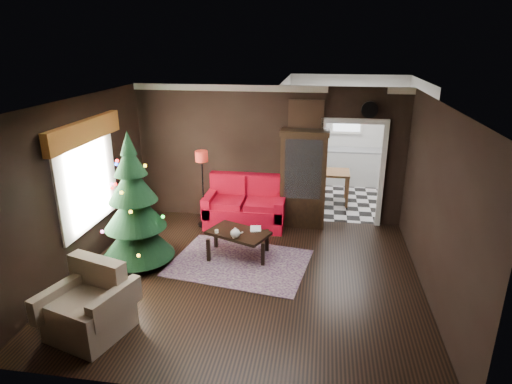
% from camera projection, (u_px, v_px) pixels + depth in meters
% --- Properties ---
extents(floor, '(5.50, 5.50, 0.00)m').
position_uv_depth(floor, '(247.00, 277.00, 7.04)').
color(floor, black).
rests_on(floor, ground).
extents(ceiling, '(5.50, 5.50, 0.00)m').
position_uv_depth(ceiling, '(246.00, 103.00, 6.11)').
color(ceiling, white).
rests_on(ceiling, ground).
extents(wall_back, '(5.50, 0.00, 5.50)m').
position_uv_depth(wall_back, '(268.00, 155.00, 8.91)').
color(wall_back, black).
rests_on(wall_back, ground).
extents(wall_front, '(5.50, 0.00, 5.50)m').
position_uv_depth(wall_front, '(203.00, 282.00, 4.25)').
color(wall_front, black).
rests_on(wall_front, ground).
extents(wall_left, '(0.00, 5.50, 5.50)m').
position_uv_depth(wall_left, '(79.00, 187.00, 6.98)').
color(wall_left, black).
rests_on(wall_left, ground).
extents(wall_right, '(0.00, 5.50, 5.50)m').
position_uv_depth(wall_right, '(437.00, 206.00, 6.18)').
color(wall_right, black).
rests_on(wall_right, ground).
extents(doorway, '(1.10, 0.10, 2.10)m').
position_uv_depth(doorway, '(351.00, 175.00, 8.78)').
color(doorway, white).
rests_on(doorway, ground).
extents(left_window, '(0.05, 1.60, 1.40)m').
position_uv_depth(left_window, '(87.00, 180.00, 7.14)').
color(left_window, white).
rests_on(left_window, wall_left).
extents(valance, '(0.12, 2.10, 0.35)m').
position_uv_depth(valance, '(85.00, 131.00, 6.85)').
color(valance, '#9F5B24').
rests_on(valance, wall_left).
extents(kitchen_floor, '(3.00, 3.00, 0.00)m').
position_uv_depth(kitchen_floor, '(345.00, 198.00, 10.52)').
color(kitchen_floor, silver).
rests_on(kitchen_floor, ground).
extents(kitchen_window, '(0.70, 0.06, 0.70)m').
position_uv_depth(kitchen_window, '(347.00, 118.00, 11.31)').
color(kitchen_window, white).
rests_on(kitchen_window, ground).
extents(rug, '(2.49, 1.98, 0.01)m').
position_uv_depth(rug, '(240.00, 263.00, 7.48)').
color(rug, '#543B4F').
rests_on(rug, ground).
extents(loveseat, '(1.70, 0.90, 1.00)m').
position_uv_depth(loveseat, '(245.00, 202.00, 8.85)').
color(loveseat, maroon).
rests_on(loveseat, ground).
extents(curio_cabinet, '(0.90, 0.45, 1.90)m').
position_uv_depth(curio_cabinet, '(303.00, 181.00, 8.73)').
color(curio_cabinet, black).
rests_on(curio_cabinet, ground).
extents(floor_lamp, '(0.31, 0.31, 1.56)m').
position_uv_depth(floor_lamp, '(203.00, 189.00, 8.61)').
color(floor_lamp, black).
rests_on(floor_lamp, ground).
extents(christmas_tree, '(1.50, 1.50, 2.34)m').
position_uv_depth(christmas_tree, '(134.00, 205.00, 7.18)').
color(christmas_tree, black).
rests_on(christmas_tree, ground).
extents(armchair, '(1.13, 1.13, 0.92)m').
position_uv_depth(armchair, '(88.00, 303.00, 5.56)').
color(armchair, tan).
rests_on(armchair, ground).
extents(coffee_table, '(1.19, 0.97, 0.46)m').
position_uv_depth(coffee_table, '(238.00, 244.00, 7.64)').
color(coffee_table, black).
rests_on(coffee_table, rug).
extents(teapot, '(0.20, 0.20, 0.18)m').
position_uv_depth(teapot, '(235.00, 233.00, 7.30)').
color(teapot, silver).
rests_on(teapot, coffee_table).
extents(cup_a, '(0.07, 0.07, 0.06)m').
position_uv_depth(cup_a, '(217.00, 231.00, 7.51)').
color(cup_a, silver).
rests_on(cup_a, coffee_table).
extents(cup_b, '(0.09, 0.09, 0.06)m').
position_uv_depth(cup_b, '(234.00, 236.00, 7.32)').
color(cup_b, white).
rests_on(cup_b, coffee_table).
extents(book, '(0.19, 0.05, 0.26)m').
position_uv_depth(book, '(250.00, 223.00, 7.61)').
color(book, gray).
rests_on(book, coffee_table).
extents(wall_clock, '(0.32, 0.32, 0.06)m').
position_uv_depth(wall_clock, '(370.00, 110.00, 8.25)').
color(wall_clock, white).
rests_on(wall_clock, wall_back).
extents(painting, '(0.62, 0.05, 0.52)m').
position_uv_depth(painting, '(306.00, 115.00, 8.47)').
color(painting, '#9E6D42').
rests_on(painting, wall_back).
extents(kitchen_counter, '(1.80, 0.60, 0.90)m').
position_uv_depth(kitchen_counter, '(344.00, 167.00, 11.49)').
color(kitchen_counter, silver).
rests_on(kitchen_counter, ground).
extents(kitchen_table, '(0.70, 0.70, 0.75)m').
position_uv_depth(kitchen_table, '(333.00, 187.00, 10.16)').
color(kitchen_table, brown).
rests_on(kitchen_table, ground).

